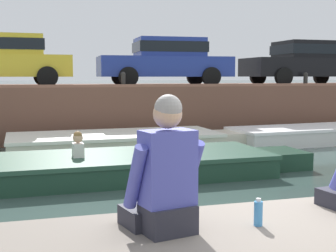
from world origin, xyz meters
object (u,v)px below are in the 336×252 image
(car_left_inner_yellow, at_px, (5,58))
(bottle_drink, at_px, (258,213))
(motorboat_passing, at_px, (145,164))
(car_right_inner_black, at_px, (306,61))
(boat_moored_east_white, at_px, (318,134))
(mooring_bollard_east, at_px, (306,78))
(boat_moored_central_cream, at_px, (125,142))
(mooring_bollard_mid, at_px, (123,79))
(car_centre_blue, at_px, (166,60))
(person_seated_left, at_px, (164,179))

(car_left_inner_yellow, distance_m, bottle_drink, 12.10)
(motorboat_passing, distance_m, car_right_inner_black, 9.68)
(boat_moored_east_white, height_order, mooring_bollard_east, mooring_bollard_east)
(boat_moored_central_cream, bearing_deg, mooring_bollard_mid, 80.24)
(car_centre_blue, relative_size, mooring_bollard_east, 9.73)
(bottle_drink, bearing_deg, mooring_bollard_mid, 84.49)
(motorboat_passing, relative_size, car_right_inner_black, 1.52)
(motorboat_passing, xyz_separation_m, mooring_bollard_mid, (0.49, 4.85, 1.65))
(car_left_inner_yellow, height_order, mooring_bollard_east, car_left_inner_yellow)
(boat_moored_east_white, bearing_deg, person_seated_left, -129.18)
(motorboat_passing, bearing_deg, bottle_drink, -95.27)
(car_centre_blue, bearing_deg, car_left_inner_yellow, 179.94)
(mooring_bollard_mid, height_order, person_seated_left, mooring_bollard_mid)
(boat_moored_central_cream, xyz_separation_m, mooring_bollard_east, (6.46, 1.88, 1.63))
(car_left_inner_yellow, xyz_separation_m, mooring_bollard_mid, (3.35, -1.08, -0.61))
(boat_moored_east_white, xyz_separation_m, person_seated_left, (-7.23, -8.88, 1.01))
(boat_moored_east_white, bearing_deg, mooring_bollard_east, 70.41)
(motorboat_passing, height_order, car_left_inner_yellow, car_left_inner_yellow)
(boat_moored_east_white, bearing_deg, boat_moored_central_cream, -178.70)
(boat_moored_central_cream, height_order, car_right_inner_black, car_right_inner_black)
(mooring_bollard_mid, bearing_deg, person_seated_left, -99.20)
(mooring_bollard_mid, bearing_deg, bottle_drink, -95.51)
(boat_moored_east_white, bearing_deg, car_left_inner_yellow, 162.33)
(motorboat_passing, height_order, car_right_inner_black, car_right_inner_black)
(car_left_inner_yellow, height_order, bottle_drink, car_left_inner_yellow)
(boat_moored_east_white, height_order, car_centre_blue, car_centre_blue)
(boat_moored_central_cream, relative_size, bottle_drink, 31.37)
(car_right_inner_black, height_order, person_seated_left, car_right_inner_black)
(car_right_inner_black, bearing_deg, car_left_inner_yellow, 179.99)
(boat_moored_central_cream, distance_m, mooring_bollard_east, 6.92)
(motorboat_passing, bearing_deg, car_left_inner_yellow, 115.67)
(car_left_inner_yellow, bearing_deg, boat_moored_east_white, -17.67)
(mooring_bollard_mid, relative_size, person_seated_left, 0.46)
(motorboat_passing, bearing_deg, boat_moored_east_white, 27.39)
(person_seated_left, relative_size, bottle_drink, 4.73)
(bottle_drink, bearing_deg, mooring_bollard_east, 56.18)
(motorboat_passing, bearing_deg, boat_moored_central_cream, 86.73)
(mooring_bollard_east, bearing_deg, bottle_drink, -123.82)
(car_centre_blue, distance_m, person_seated_left, 12.23)
(bottle_drink, bearing_deg, person_seated_left, 173.51)
(motorboat_passing, bearing_deg, mooring_bollard_east, 36.22)
(car_left_inner_yellow, relative_size, car_centre_blue, 0.91)
(car_centre_blue, xyz_separation_m, mooring_bollard_east, (4.50, -1.07, -0.61))
(car_centre_blue, xyz_separation_m, bottle_drink, (-2.66, -11.77, -1.52))
(car_right_inner_black, relative_size, bottle_drink, 21.19)
(boat_moored_east_white, distance_m, mooring_bollard_mid, 6.01)
(boat_moored_central_cream, relative_size, car_right_inner_black, 1.48)
(motorboat_passing, relative_size, bottle_drink, 32.12)
(person_seated_left, bearing_deg, bottle_drink, -6.49)
(car_right_inner_black, xyz_separation_m, mooring_bollard_mid, (-6.81, -1.08, -0.61))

